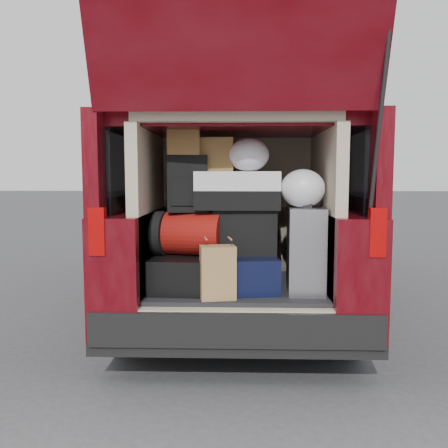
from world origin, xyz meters
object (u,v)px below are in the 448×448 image
(navy_hardshell, at_px, (241,271))
(twotone_duffel, at_px, (238,190))
(black_hardshell, at_px, (185,271))
(silver_roller, at_px, (306,250))
(backpack, at_px, (188,184))
(kraft_bag, at_px, (218,272))
(black_soft_case, at_px, (245,231))
(red_duffel, at_px, (189,233))

(navy_hardshell, distance_m, twotone_duffel, 0.59)
(black_hardshell, relative_size, silver_roller, 1.02)
(backpack, bearing_deg, silver_roller, -11.64)
(navy_hardshell, height_order, kraft_bag, kraft_bag)
(silver_roller, relative_size, black_soft_case, 1.31)
(black_hardshell, height_order, twotone_duffel, twotone_duffel)
(silver_roller, bearing_deg, red_duffel, 176.31)
(navy_hardshell, height_order, red_duffel, red_duffel)
(black_soft_case, bearing_deg, red_duffel, -173.82)
(silver_roller, distance_m, kraft_bag, 0.66)
(red_duffel, bearing_deg, navy_hardshell, 8.68)
(kraft_bag, distance_m, twotone_duffel, 0.64)
(kraft_bag, height_order, backpack, backpack)
(kraft_bag, bearing_deg, navy_hardshell, 51.60)
(backpack, bearing_deg, twotone_duffel, -3.43)
(backpack, relative_size, twotone_duffel, 0.67)
(black_hardshell, height_order, navy_hardshell, navy_hardshell)
(silver_roller, xyz_separation_m, black_soft_case, (-0.42, 0.13, 0.11))
(red_duffel, relative_size, backpack, 1.19)
(navy_hardshell, height_order, backpack, backpack)
(kraft_bag, relative_size, backpack, 0.88)
(backpack, bearing_deg, kraft_bag, -58.92)
(backpack, bearing_deg, red_duffel, -19.61)
(kraft_bag, bearing_deg, red_duffel, 114.66)
(kraft_bag, relative_size, twotone_duffel, 0.59)
(black_soft_case, distance_m, twotone_duffel, 0.30)
(kraft_bag, xyz_separation_m, black_soft_case, (0.19, 0.34, 0.23))
(silver_roller, distance_m, black_soft_case, 0.45)
(silver_roller, bearing_deg, black_soft_case, 166.35)
(black_soft_case, xyz_separation_m, twotone_duffel, (-0.06, -0.02, 0.30))
(kraft_bag, xyz_separation_m, backpack, (-0.23, 0.32, 0.58))
(silver_roller, bearing_deg, navy_hardshell, 172.97)
(silver_roller, bearing_deg, kraft_bag, -157.40)
(twotone_duffel, bearing_deg, black_hardshell, -175.46)
(kraft_bag, height_order, twotone_duffel, twotone_duffel)
(silver_roller, relative_size, kraft_bag, 1.67)
(red_duffel, distance_m, black_soft_case, 0.41)
(silver_roller, height_order, kraft_bag, silver_roller)
(navy_hardshell, distance_m, kraft_bag, 0.34)
(kraft_bag, bearing_deg, backpack, 115.61)
(red_duffel, height_order, backpack, backpack)
(red_duffel, height_order, twotone_duffel, twotone_duffel)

